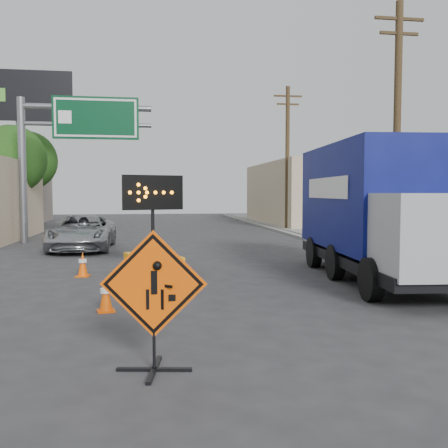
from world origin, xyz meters
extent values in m
plane|color=#2D2D30|center=(0.00, 0.00, 0.00)|extent=(100.00, 100.00, 0.00)
cube|color=gray|center=(7.20, 15.00, 0.06)|extent=(0.40, 60.00, 0.12)
cube|color=gray|center=(9.50, 15.00, 0.07)|extent=(4.00, 60.00, 0.15)
cube|color=#C5B18E|center=(13.00, 30.00, 2.30)|extent=(10.00, 14.00, 4.60)
cylinder|color=slate|center=(-6.50, 18.00, 3.40)|extent=(0.36, 0.36, 6.80)
cylinder|color=slate|center=(-3.50, 18.00, 6.40)|extent=(6.00, 0.28, 0.28)
cylinder|color=slate|center=(-3.50, 18.00, 5.60)|extent=(6.00, 0.20, 0.20)
cube|color=#04381C|center=(-3.10, 17.88, 5.90)|extent=(4.00, 0.10, 2.00)
cube|color=silver|center=(-3.10, 17.81, 5.90)|extent=(3.80, 0.01, 1.80)
cylinder|color=slate|center=(-8.50, 26.00, 4.50)|extent=(0.44, 0.44, 9.00)
cube|color=silver|center=(-8.30, 25.85, 8.30)|extent=(6.00, 0.25, 3.00)
cube|color=black|center=(-8.30, 25.70, 8.30)|extent=(6.10, 0.04, 3.10)
cylinder|color=#4C3A20|center=(8.00, 10.00, 4.50)|extent=(0.26, 0.26, 9.00)
cube|color=#4C3A20|center=(8.00, 10.00, 8.40)|extent=(1.80, 0.10, 0.10)
cube|color=#4C3A20|center=(8.00, 10.00, 7.90)|extent=(1.40, 0.10, 0.10)
cylinder|color=#4C3A20|center=(8.00, 24.00, 4.50)|extent=(0.26, 0.26, 9.00)
cube|color=#4C3A20|center=(8.00, 24.00, 8.40)|extent=(1.80, 0.10, 0.10)
cube|color=#4C3A20|center=(8.00, 24.00, 7.90)|extent=(1.40, 0.10, 0.10)
cylinder|color=#4C3A20|center=(-8.00, 22.00, 1.62)|extent=(0.28, 0.28, 3.25)
sphere|color=#1B4513|center=(-8.00, 22.00, 4.18)|extent=(3.71, 3.71, 3.71)
cylinder|color=#4C3A20|center=(-9.00, 30.00, 1.79)|extent=(0.28, 0.28, 3.58)
sphere|color=#1B4513|center=(-9.00, 30.00, 4.61)|extent=(4.10, 4.10, 4.10)
cube|color=black|center=(-0.63, -0.05, 0.02)|extent=(1.00, 0.23, 0.04)
cube|color=black|center=(-0.63, -0.05, 0.02)|extent=(0.23, 1.00, 0.04)
cylinder|color=black|center=(-0.63, -0.05, 0.39)|extent=(0.04, 0.04, 0.78)
cube|color=#FF5705|center=(-0.63, -0.05, 1.17)|extent=(1.40, 0.26, 1.42)
cube|color=black|center=(-0.63, -0.05, 1.17)|extent=(1.30, 0.22, 1.32)
cube|color=#FFAA0E|center=(-0.56, 8.11, 0.45)|extent=(1.77, 2.29, 0.18)
cylinder|color=black|center=(-0.56, 8.11, 1.61)|extent=(0.10, 0.10, 2.22)
cube|color=black|center=(-0.56, 8.11, 2.37)|extent=(1.76, 0.65, 1.01)
imported|color=#A8ABB0|center=(-3.41, 14.70, 0.73)|extent=(2.47, 5.26, 1.45)
cube|color=black|center=(5.40, 5.95, 0.58)|extent=(2.92, 7.85, 0.29)
cube|color=#060B4E|center=(5.40, 6.72, 2.26)|extent=(2.87, 6.13, 2.88)
cube|color=#9EA0A5|center=(5.40, 2.88, 1.49)|extent=(2.34, 1.90, 1.73)
cube|color=#FF5705|center=(-1.54, 3.44, 0.01)|extent=(0.40, 0.40, 0.03)
cone|color=#FF5705|center=(-1.54, 3.44, 0.35)|extent=(0.26, 0.26, 0.64)
cylinder|color=silver|center=(-1.54, 3.44, 0.42)|extent=(0.22, 0.22, 0.09)
cube|color=#FF5705|center=(-1.37, 5.16, 0.01)|extent=(0.42, 0.42, 0.03)
cone|color=#FF5705|center=(-1.37, 5.16, 0.36)|extent=(0.27, 0.27, 0.66)
cylinder|color=silver|center=(-1.37, 5.16, 0.43)|extent=(0.22, 0.22, 0.10)
cube|color=#FF5705|center=(-0.75, 6.88, 0.01)|extent=(0.43, 0.43, 0.03)
cone|color=#FF5705|center=(-0.75, 6.88, 0.34)|extent=(0.26, 0.26, 0.63)
cylinder|color=silver|center=(-0.75, 6.88, 0.42)|extent=(0.21, 0.21, 0.09)
cube|color=#FF5705|center=(-2.53, 7.81, 0.01)|extent=(0.42, 0.42, 0.03)
cone|color=#FF5705|center=(-2.53, 7.81, 0.37)|extent=(0.28, 0.28, 0.67)
cylinder|color=silver|center=(-2.53, 7.81, 0.44)|extent=(0.23, 0.23, 0.10)
camera|label=1|loc=(-0.68, -6.59, 2.36)|focal=40.00mm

